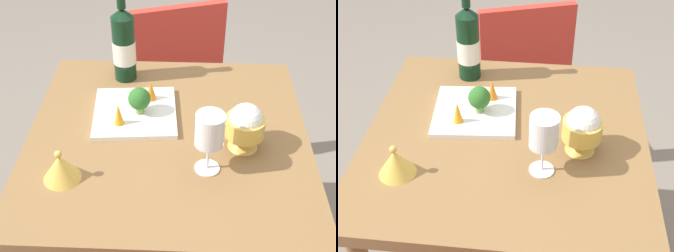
# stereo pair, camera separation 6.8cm
# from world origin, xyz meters

# --- Properties ---
(dining_table) EXTENTS (0.82, 0.82, 0.76)m
(dining_table) POSITION_xyz_m (0.00, 0.00, 0.66)
(dining_table) COLOR olive
(dining_table) RESTS_ON ground_plane
(chair_near_window) EXTENTS (0.51, 0.51, 0.85)m
(chair_near_window) POSITION_xyz_m (0.75, 0.01, 0.53)
(chair_near_window) COLOR red
(chair_near_window) RESTS_ON ground_plane
(wine_bottle) EXTENTS (0.08, 0.08, 0.32)m
(wine_bottle) POSITION_xyz_m (0.30, 0.16, 0.88)
(wine_bottle) COLOR black
(wine_bottle) RESTS_ON dining_table
(wine_glass) EXTENTS (0.08, 0.08, 0.18)m
(wine_glass) POSITION_xyz_m (-0.14, -0.11, 0.88)
(wine_glass) COLOR white
(wine_glass) RESTS_ON dining_table
(rice_bowl) EXTENTS (0.11, 0.11, 0.14)m
(rice_bowl) POSITION_xyz_m (-0.05, -0.21, 0.83)
(rice_bowl) COLOR gold
(rice_bowl) RESTS_ON dining_table
(rice_bowl_lid) EXTENTS (0.10, 0.10, 0.09)m
(rice_bowl_lid) POSITION_xyz_m (-0.19, 0.27, 0.79)
(rice_bowl_lid) COLOR gold
(rice_bowl_lid) RESTS_ON dining_table
(serving_plate) EXTENTS (0.27, 0.27, 0.02)m
(serving_plate) POSITION_xyz_m (0.09, 0.11, 0.76)
(serving_plate) COLOR white
(serving_plate) RESTS_ON dining_table
(broccoli_floret) EXTENTS (0.07, 0.07, 0.09)m
(broccoli_floret) POSITION_xyz_m (0.08, 0.09, 0.82)
(broccoli_floret) COLOR #729E4C
(broccoli_floret) RESTS_ON serving_plate
(carrot_garnish_left) EXTENTS (0.03, 0.03, 0.07)m
(carrot_garnish_left) POSITION_xyz_m (0.02, 0.15, 0.81)
(carrot_garnish_left) COLOR orange
(carrot_garnish_left) RESTS_ON serving_plate
(carrot_garnish_right) EXTENTS (0.03, 0.03, 0.06)m
(carrot_garnish_right) POSITION_xyz_m (0.15, 0.06, 0.80)
(carrot_garnish_right) COLOR orange
(carrot_garnish_right) RESTS_ON serving_plate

